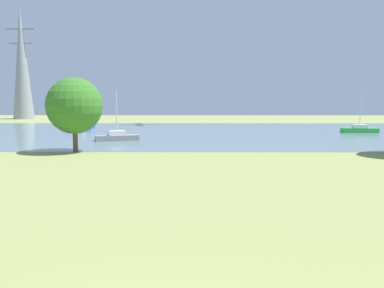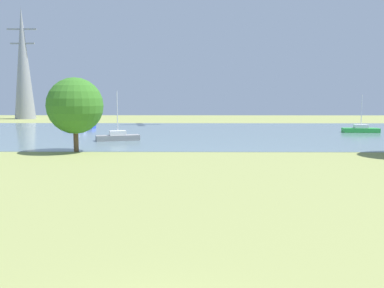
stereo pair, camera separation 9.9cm
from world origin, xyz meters
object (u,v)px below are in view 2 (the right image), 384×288
(sailboat_gray, at_px, (118,137))
(sailboat_blue, at_px, (79,126))
(sailboat_green, at_px, (361,129))
(tree_west_far, at_px, (75,106))
(electricity_pylon, at_px, (23,63))

(sailboat_gray, relative_size, sailboat_blue, 1.09)
(sailboat_green, distance_m, sailboat_gray, 33.11)
(sailboat_green, relative_size, tree_west_far, 0.78)
(sailboat_green, height_order, sailboat_blue, sailboat_green)
(sailboat_gray, xyz_separation_m, sailboat_blue, (-9.20, 17.64, -0.00))
(sailboat_gray, bearing_deg, tree_west_far, -101.49)
(sailboat_green, xyz_separation_m, tree_west_far, (-33.25, -20.44, 3.68))
(sailboat_blue, bearing_deg, sailboat_green, -9.56)
(sailboat_blue, xyz_separation_m, electricity_pylon, (-19.45, 27.56, 11.56))
(electricity_pylon, bearing_deg, tree_west_far, -64.03)
(sailboat_green, distance_m, electricity_pylon, 70.06)
(sailboat_green, relative_size, sailboat_blue, 1.01)
(sailboat_blue, bearing_deg, tree_west_far, -75.10)
(sailboat_gray, height_order, electricity_pylon, electricity_pylon)
(sailboat_gray, relative_size, electricity_pylon, 0.23)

